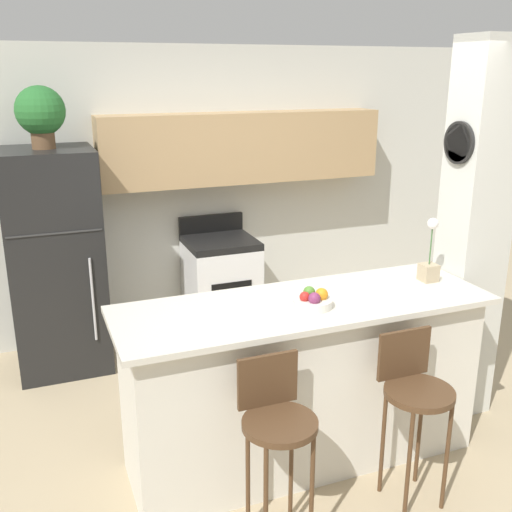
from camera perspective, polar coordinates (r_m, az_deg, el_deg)
The scene contains 11 objects.
ground_plane at distance 4.01m, azimuth 4.29°, elevation -18.43°, with size 14.00×14.00×0.00m, color tan.
wall_back at distance 5.44m, azimuth -4.09°, elevation 7.63°, with size 5.60×0.38×2.55m.
pillar_right at distance 4.25m, azimuth 19.93°, elevation 1.81°, with size 0.38×0.32×2.55m.
counter_bar at distance 3.73m, azimuth 4.48°, elevation -11.83°, with size 2.23×0.74×1.05m.
refrigerator at distance 5.00m, azimuth -18.51°, elevation -0.50°, with size 0.70×0.73×1.77m.
stove_range at distance 5.43m, azimuth -3.33°, elevation -2.94°, with size 0.60×0.59×1.07m.
bar_stool_left at distance 3.09m, azimuth 1.98°, elevation -15.67°, with size 0.38×0.38×0.98m.
bar_stool_right at distance 3.45m, azimuth 14.86°, elevation -12.49°, with size 0.38×0.38×0.98m.
potted_plant_on_fridge at distance 4.79m, azimuth -19.84°, elevation 12.70°, with size 0.36×0.36×0.46m.
orchid_vase at distance 3.95m, azimuth 16.19°, elevation -0.48°, with size 0.10×0.10×0.41m.
fruit_bowl at distance 3.42m, azimuth 5.45°, elevation -4.23°, with size 0.23×0.23×0.11m.
Camera 1 is at (-1.44, -2.92, 2.34)m, focal length 42.00 mm.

